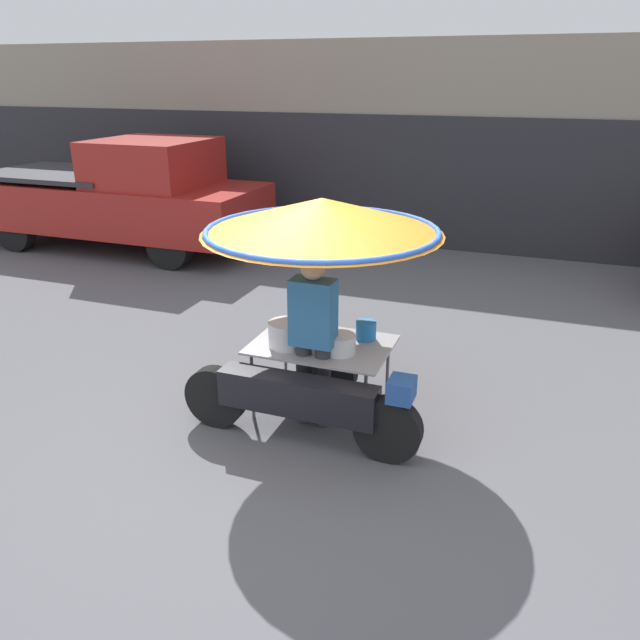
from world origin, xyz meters
TOP-DOWN VIEW (x-y plane):
  - ground_plane at (0.00, 0.00)m, footprint 36.00×36.00m
  - shopfront_building at (0.00, 7.95)m, footprint 28.00×2.06m
  - vendor_motorcycle_cart at (0.16, 0.70)m, footprint 2.14×2.06m
  - vendor_person at (0.17, 0.50)m, footprint 0.38×0.22m
  - pickup_truck at (-5.17, 5.03)m, footprint 5.31×1.97m

SIDE VIEW (x-z plane):
  - ground_plane at x=0.00m, z-range 0.00..0.00m
  - vendor_person at x=0.17m, z-range 0.09..1.67m
  - pickup_truck at x=-5.17m, z-range -0.03..1.90m
  - vendor_motorcycle_cart at x=0.16m, z-range 0.59..2.59m
  - shopfront_building at x=0.00m, z-range -0.01..3.51m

